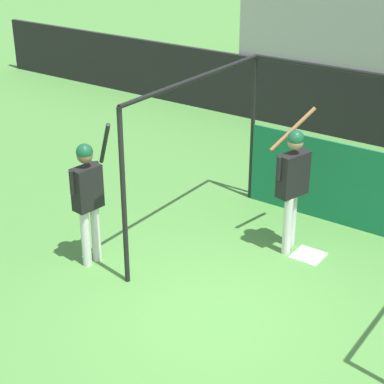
% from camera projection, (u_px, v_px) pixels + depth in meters
% --- Properties ---
extents(ground_plane, '(60.00, 60.00, 0.00)m').
position_uv_depth(ground_plane, '(210.00, 314.00, 8.29)').
color(ground_plane, '#477F38').
extents(batting_cage, '(4.27, 3.41, 2.57)m').
position_uv_depth(batting_cage, '(357.00, 177.00, 9.53)').
color(batting_cage, black).
rests_on(batting_cage, ground).
extents(home_plate, '(0.44, 0.44, 0.02)m').
position_uv_depth(home_plate, '(308.00, 255.00, 9.61)').
color(home_plate, white).
rests_on(home_plate, ground).
extents(player_batter, '(0.60, 1.01, 2.07)m').
position_uv_depth(player_batter, '(293.00, 178.00, 9.31)').
color(player_batter, silver).
rests_on(player_batter, ground).
extents(player_waiting, '(0.50, 0.78, 2.15)m').
position_uv_depth(player_waiting, '(88.00, 192.00, 8.98)').
color(player_waiting, silver).
rests_on(player_waiting, ground).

